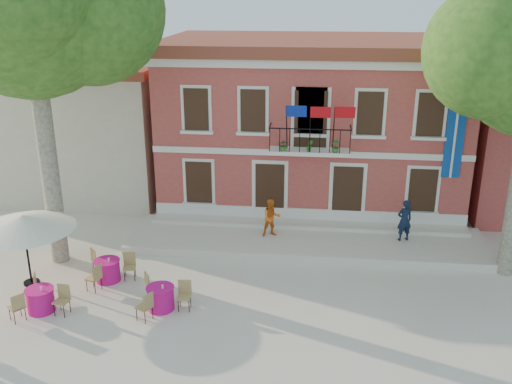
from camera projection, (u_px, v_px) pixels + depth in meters
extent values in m
plane|color=beige|center=(241.00, 297.00, 18.76)|extent=(90.00, 90.00, 0.00)
cube|color=#BF4945|center=(312.00, 126.00, 26.73)|extent=(13.00, 8.00, 7.00)
cube|color=brown|center=(314.00, 44.00, 25.46)|extent=(13.50, 8.50, 0.50)
cube|color=silver|center=(312.00, 64.00, 21.90)|extent=(13.30, 0.35, 0.35)
cube|color=silver|center=(309.00, 151.00, 22.56)|extent=(3.20, 0.90, 0.15)
cube|color=black|center=(310.00, 129.00, 21.85)|extent=(3.20, 0.04, 0.04)
cube|color=#0E429A|center=(455.00, 133.00, 22.07)|extent=(0.70, 0.05, 3.60)
cube|color=#0D2699|center=(286.00, 111.00, 21.36)|extent=(0.76, 0.27, 0.47)
cube|color=red|center=(310.00, 112.00, 21.27)|extent=(0.76, 0.29, 0.47)
cube|color=red|center=(335.00, 112.00, 21.18)|extent=(0.76, 0.27, 0.47)
imported|color=#26591E|center=(284.00, 145.00, 22.28)|extent=(0.43, 0.37, 0.48)
imported|color=#26591E|center=(310.00, 146.00, 22.18)|extent=(0.26, 0.21, 0.48)
imported|color=#26591E|center=(335.00, 147.00, 22.07)|extent=(0.27, 0.27, 0.48)
cube|color=beige|center=(85.00, 125.00, 29.03)|extent=(9.00, 9.00, 6.00)
cube|color=brown|center=(79.00, 62.00, 27.95)|extent=(9.40, 9.40, 0.40)
cube|color=silver|center=(306.00, 241.00, 22.62)|extent=(14.00, 3.40, 0.30)
cylinder|color=#A59E84|center=(48.00, 159.00, 20.04)|extent=(0.64, 0.64, 7.87)
sphere|color=#224816|center=(28.00, 1.00, 18.25)|extent=(6.30, 6.30, 6.30)
cylinder|color=black|center=(32.00, 282.00, 19.64)|extent=(0.54, 0.54, 0.08)
cylinder|color=black|center=(28.00, 254.00, 19.27)|extent=(0.07, 0.07, 2.24)
cone|color=white|center=(23.00, 222.00, 18.88)|extent=(3.41, 3.41, 0.49)
imported|color=#0E1B31|center=(404.00, 220.00, 22.05)|extent=(0.71, 0.58, 1.66)
imported|color=orange|center=(271.00, 218.00, 22.46)|extent=(0.89, 0.79, 1.52)
cylinder|color=#C81279|center=(40.00, 300.00, 17.86)|extent=(0.84, 0.84, 0.75)
cylinder|color=#C81279|center=(39.00, 290.00, 17.73)|extent=(0.90, 0.90, 0.02)
cube|color=tan|center=(42.00, 286.00, 18.51)|extent=(0.54, 0.54, 0.95)
cube|color=tan|center=(16.00, 307.00, 17.33)|extent=(0.59, 0.59, 0.95)
cube|color=tan|center=(61.00, 301.00, 17.65)|extent=(0.48, 0.48, 0.95)
cylinder|color=#C81279|center=(161.00, 298.00, 17.97)|extent=(0.84, 0.84, 0.75)
cylinder|color=#C81279|center=(160.00, 288.00, 17.84)|extent=(0.90, 0.90, 0.02)
cube|color=tan|center=(184.00, 296.00, 17.91)|extent=(0.45, 0.45, 0.95)
cube|color=tan|center=(153.00, 285.00, 18.57)|extent=(0.58, 0.58, 0.95)
cube|color=tan|center=(144.00, 306.00, 17.34)|extent=(0.56, 0.56, 0.95)
cylinder|color=#C81279|center=(108.00, 271.00, 19.74)|extent=(0.84, 0.84, 0.75)
cylinder|color=#C81279|center=(107.00, 261.00, 19.61)|extent=(0.90, 0.90, 0.02)
cube|color=tan|center=(99.00, 260.00, 20.27)|extent=(0.59, 0.59, 0.95)
cube|color=tan|center=(93.00, 278.00, 19.06)|extent=(0.52, 0.52, 0.95)
cube|color=tan|center=(129.00, 267.00, 19.78)|extent=(0.50, 0.50, 0.95)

